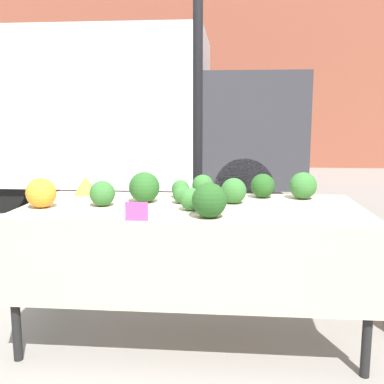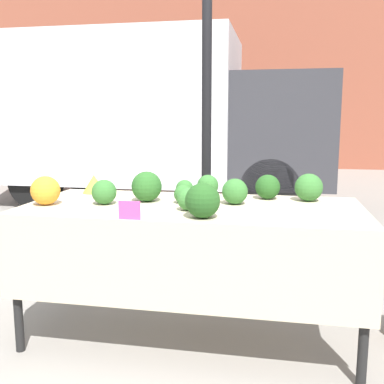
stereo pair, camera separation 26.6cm
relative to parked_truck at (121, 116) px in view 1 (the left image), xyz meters
The scene contains 18 objects.
ground_plane 4.78m from the parked_truck, 70.94° to the right, with size 40.00×40.00×0.00m, color gray.
building_facade 6.30m from the parked_truck, 75.66° to the left, with size 16.00×0.60×6.37m.
tent_pole 3.99m from the parked_truck, 68.20° to the right, with size 0.07×0.07×2.43m.
parked_truck is the anchor object (origin of this frame).
market_table 4.69m from the parked_truck, 71.21° to the right, with size 2.00×0.90×0.82m.
orange_cauliflower 4.55m from the parked_truck, 81.95° to the right, with size 0.17×0.17×0.17m.
romanesco_head 4.11m from the parked_truck, 79.52° to the right, with size 0.16×0.16×0.13m.
broccoli_head_0 4.75m from the parked_truck, 71.44° to the right, with size 0.13×0.13×0.13m.
broccoli_head_1 4.31m from the parked_truck, 68.94° to the right, with size 0.14×0.14×0.14m.
broccoli_head_2 4.95m from the parked_truck, 70.89° to the right, with size 0.18×0.18×0.18m.
broccoli_head_3 4.34m from the parked_truck, 71.07° to the right, with size 0.12×0.12×0.12m.
broccoli_head_4 4.62m from the parked_truck, 67.70° to the right, with size 0.16×0.16×0.16m.
broccoli_head_5 4.63m from the parked_truck, 61.69° to the right, with size 0.17×0.17×0.17m.
broccoli_head_6 4.54m from the parked_truck, 71.51° to the right, with size 0.11×0.11×0.11m.
broccoli_head_7 4.50m from the parked_truck, 64.40° to the right, with size 0.16×0.16×0.16m.
broccoli_head_8 4.45m from the parked_truck, 74.33° to the right, with size 0.19×0.19×0.19m.
broccoli_head_9 4.53m from the parked_truck, 77.56° to the right, with size 0.15×0.15×0.15m.
price_sign 4.95m from the parked_truck, 75.27° to the right, with size 0.12×0.01×0.10m.
Camera 1 is at (0.23, -2.62, 1.33)m, focal length 42.00 mm.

